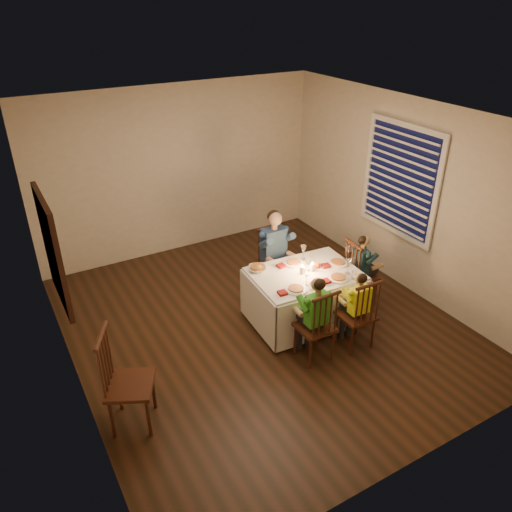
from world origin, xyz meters
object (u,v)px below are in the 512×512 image
chair_adult (274,291)px  child_yellow (353,344)px  chair_extra (136,422)px  serving_bowl (257,269)px  chair_end (358,302)px  adult (274,291)px  child_teal (358,302)px  chair_near_right (353,344)px  dining_table (305,287)px  child_green (313,356)px  chair_near_left (313,356)px

chair_adult → child_yellow: child_yellow is taller
chair_extra → serving_bowl: (1.94, 0.95, 0.72)m
chair_end → adult: adult is taller
child_teal → chair_near_right: bearing=140.8°
dining_table → serving_bowl: (-0.48, 0.34, 0.23)m
chair_end → chair_extra: chair_extra is taller
dining_table → chair_end: dining_table is taller
child_yellow → child_teal: (0.65, 0.68, 0.00)m
adult → child_yellow: adult is taller
dining_table → chair_near_right: size_ratio=1.48×
child_green → serving_bowl: 1.25m
chair_adult → adult: (0.00, 0.00, 0.00)m
chair_extra → adult: adult is taller
chair_near_right → child_yellow: bearing=-0.0°
chair_extra → child_green: 2.10m
chair_near_right → chair_end: 0.94m
dining_table → chair_near_left: bearing=-111.9°
chair_extra → child_teal: 3.34m
chair_end → chair_extra: 3.34m
dining_table → chair_extra: bearing=-162.2°
chair_end → child_yellow: 0.94m
chair_near_right → child_green: bearing=-3.7°
chair_near_right → child_yellow: (0.00, 0.00, 0.00)m
child_yellow → dining_table: bearing=-70.2°
child_green → child_yellow: child_green is taller
serving_bowl → chair_near_left: bearing=-80.8°
child_green → chair_extra: bearing=-2.4°
child_yellow → child_green: bearing=-3.7°
child_green → chair_near_right: bearing=173.2°
dining_table → chair_extra: dining_table is taller
adult → dining_table: bearing=-91.5°
child_green → child_yellow: 0.55m
child_yellow → chair_adult: bearing=-79.8°
chair_adult → serving_bowl: size_ratio=4.24×
dining_table → serving_bowl: bearing=148.6°
child_yellow → chair_near_right: bearing=-0.0°
child_yellow → child_teal: 0.94m
chair_adult → chair_end: bearing=-43.0°
adult → child_green: (-0.34, -1.42, 0.00)m
chair_adult → child_green: size_ratio=0.89×
chair_end → chair_adult: bearing=51.1°
chair_adult → child_teal: 1.17m
chair_near_right → chair_extra: chair_extra is taller
chair_end → child_yellow: child_yellow is taller
adult → chair_extra: bearing=-150.6°
adult → child_teal: 1.17m
chair_extra → chair_adult: bearing=-34.2°
child_teal → serving_bowl: (-1.36, 0.39, 0.72)m
child_yellow → child_teal: bearing=-131.2°
chair_near_left → chair_extra: 2.10m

